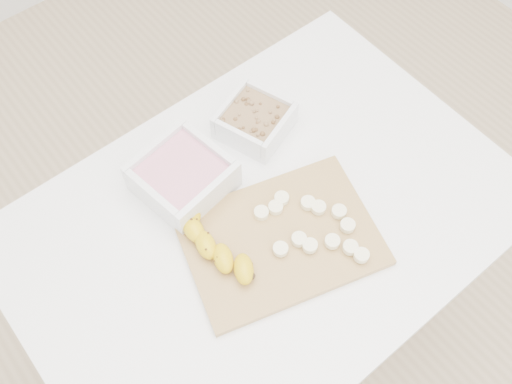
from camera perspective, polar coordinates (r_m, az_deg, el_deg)
ground at (r=1.84m, az=0.60°, el=-13.37°), size 3.50×3.50×0.00m
table at (r=1.23m, az=0.88°, el=-4.58°), size 1.00×0.70×0.75m
bowl_yogurt at (r=1.15m, az=-7.34°, el=1.57°), size 0.19×0.19×0.08m
bowl_granola at (r=1.23m, az=-0.12°, el=7.18°), size 0.17×0.17×0.06m
cutting_board at (r=1.11m, az=2.46°, el=-4.74°), size 0.43×0.35×0.01m
banana at (r=1.08m, az=-4.20°, el=-5.13°), size 0.09×0.22×0.04m
banana_slices at (r=1.11m, az=5.66°, el=-3.41°), size 0.17×0.22×0.02m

